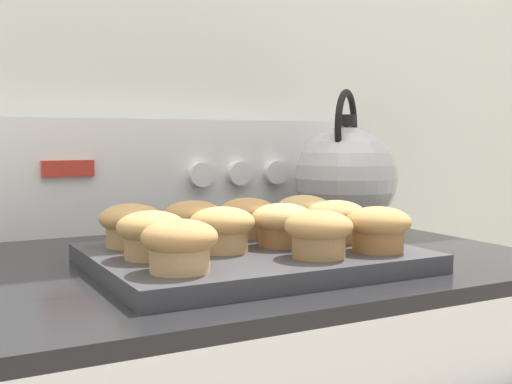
% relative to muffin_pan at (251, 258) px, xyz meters
% --- Properties ---
extents(wall_back, '(8.00, 0.05, 2.40)m').
position_rel_muffin_pan_xyz_m(wall_back, '(0.02, 0.42, 0.31)').
color(wall_back, silver).
rests_on(wall_back, ground_plane).
extents(control_panel, '(0.75, 0.07, 0.19)m').
position_rel_muffin_pan_xyz_m(control_panel, '(0.02, 0.37, 0.08)').
color(control_panel, white).
rests_on(control_panel, stove_range).
extents(muffin_pan, '(0.38, 0.30, 0.02)m').
position_rel_muffin_pan_xyz_m(muffin_pan, '(0.00, 0.00, 0.00)').
color(muffin_pan, '#38383D').
rests_on(muffin_pan, stove_range).
extents(muffin_r0_c0, '(0.08, 0.08, 0.05)m').
position_rel_muffin_pan_xyz_m(muffin_r0_c0, '(-0.13, -0.09, 0.04)').
color(muffin_r0_c0, tan).
rests_on(muffin_r0_c0, muffin_pan).
extents(muffin_r0_c2, '(0.08, 0.08, 0.05)m').
position_rel_muffin_pan_xyz_m(muffin_r0_c2, '(0.04, -0.09, 0.04)').
color(muffin_r0_c2, '#A37A4C').
rests_on(muffin_r0_c2, muffin_pan).
extents(muffin_r0_c3, '(0.08, 0.08, 0.05)m').
position_rel_muffin_pan_xyz_m(muffin_r0_c3, '(0.13, -0.09, 0.04)').
color(muffin_r0_c3, olive).
rests_on(muffin_r0_c3, muffin_pan).
extents(muffin_r1_c0, '(0.08, 0.08, 0.05)m').
position_rel_muffin_pan_xyz_m(muffin_r1_c0, '(-0.13, -0.00, 0.04)').
color(muffin_r1_c0, tan).
rests_on(muffin_r1_c0, muffin_pan).
extents(muffin_r1_c1, '(0.08, 0.08, 0.05)m').
position_rel_muffin_pan_xyz_m(muffin_r1_c1, '(-0.04, -0.00, 0.04)').
color(muffin_r1_c1, tan).
rests_on(muffin_r1_c1, muffin_pan).
extents(muffin_r1_c2, '(0.08, 0.08, 0.05)m').
position_rel_muffin_pan_xyz_m(muffin_r1_c2, '(0.05, 0.00, 0.04)').
color(muffin_r1_c2, olive).
rests_on(muffin_r1_c2, muffin_pan).
extents(muffin_r1_c3, '(0.08, 0.08, 0.05)m').
position_rel_muffin_pan_xyz_m(muffin_r1_c3, '(0.13, 0.00, 0.04)').
color(muffin_r1_c3, '#A37A4C').
rests_on(muffin_r1_c3, muffin_pan).
extents(muffin_r2_c0, '(0.08, 0.08, 0.05)m').
position_rel_muffin_pan_xyz_m(muffin_r2_c0, '(-0.13, 0.09, 0.04)').
color(muffin_r2_c0, tan).
rests_on(muffin_r2_c0, muffin_pan).
extents(muffin_r2_c1, '(0.08, 0.08, 0.05)m').
position_rel_muffin_pan_xyz_m(muffin_r2_c1, '(-0.04, 0.09, 0.04)').
color(muffin_r2_c1, '#A37A4C').
rests_on(muffin_r2_c1, muffin_pan).
extents(muffin_r2_c2, '(0.08, 0.08, 0.05)m').
position_rel_muffin_pan_xyz_m(muffin_r2_c2, '(0.04, 0.09, 0.04)').
color(muffin_r2_c2, '#A37A4C').
rests_on(muffin_r2_c2, muffin_pan).
extents(muffin_r2_c3, '(0.08, 0.08, 0.05)m').
position_rel_muffin_pan_xyz_m(muffin_r2_c3, '(0.13, 0.09, 0.04)').
color(muffin_r2_c3, tan).
rests_on(muffin_r2_c3, muffin_pan).
extents(tea_kettle, '(0.20, 0.19, 0.24)m').
position_rel_muffin_pan_xyz_m(tea_kettle, '(0.30, 0.22, 0.08)').
color(tea_kettle, '#ADAFB5').
rests_on(tea_kettle, stove_range).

